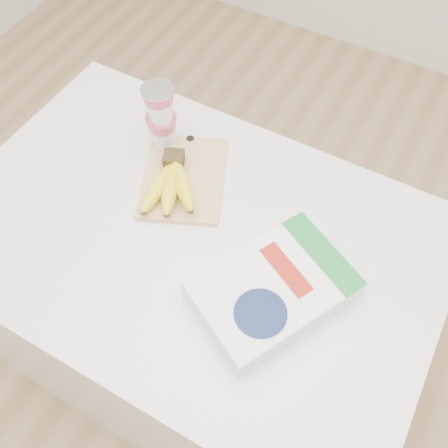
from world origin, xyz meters
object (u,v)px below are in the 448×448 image
(table, at_px, (198,310))
(bananas, at_px, (171,184))
(yogurt_stack, at_px, (161,116))
(cereal_box, at_px, (273,290))
(cutting_board, at_px, (184,178))

(table, distance_m, bananas, 0.48)
(yogurt_stack, xyz_separation_m, cereal_box, (0.42, -0.25, -0.08))
(yogurt_stack, distance_m, cereal_box, 0.50)
(bananas, bearing_deg, cereal_box, -21.48)
(cereal_box, bearing_deg, cutting_board, 178.75)
(cutting_board, bearing_deg, bananas, -116.33)
(table, height_order, yogurt_stack, yogurt_stack)
(cutting_board, relative_size, yogurt_stack, 1.45)
(table, relative_size, cereal_box, 3.05)
(bananas, bearing_deg, cutting_board, 87.33)
(table, distance_m, cutting_board, 0.46)
(table, xyz_separation_m, bananas, (-0.10, 0.08, 0.46))
(bananas, bearing_deg, yogurt_stack, 129.04)
(table, relative_size, bananas, 5.58)
(table, bearing_deg, cereal_box, -13.06)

